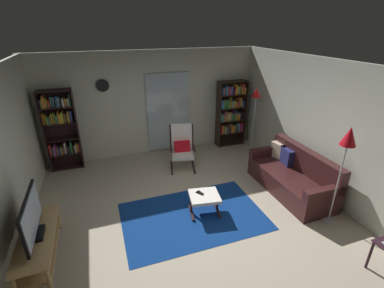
{
  "coord_description": "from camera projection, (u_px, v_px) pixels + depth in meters",
  "views": [
    {
      "loc": [
        -1.31,
        -3.78,
        3.17
      ],
      "look_at": [
        0.31,
        0.81,
        1.01
      ],
      "focal_mm": 25.67,
      "sensor_mm": 36.0,
      "label": 1
    }
  ],
  "objects": [
    {
      "name": "television",
      "position": [
        32.0,
        218.0,
        3.71
      ],
      "size": [
        0.2,
        1.03,
        0.62
      ],
      "color": "black",
      "rests_on": "tv_stand"
    },
    {
      "name": "glass_door_panel",
      "position": [
        168.0,
        112.0,
        7.07
      ],
      "size": [
        1.1,
        0.01,
        2.0
      ],
      "primitive_type": "cube",
      "color": "silver"
    },
    {
      "name": "tv_stand",
      "position": [
        39.0,
        244.0,
        3.88
      ],
      "size": [
        0.47,
        1.4,
        0.45
      ],
      "color": "tan",
      "rests_on": "ground"
    },
    {
      "name": "wall_right",
      "position": [
        324.0,
        130.0,
        5.23
      ],
      "size": [
        0.06,
        6.0,
        2.6
      ],
      "primitive_type": "cube",
      "color": "beige",
      "rests_on": "ground"
    },
    {
      "name": "ground_plane",
      "position": [
        191.0,
        215.0,
        4.94
      ],
      "size": [
        7.02,
        7.02,
        0.0
      ],
      "primitive_type": "plane",
      "color": "#B0A38D"
    },
    {
      "name": "cell_phone",
      "position": [
        200.0,
        193.0,
        4.92
      ],
      "size": [
        0.13,
        0.15,
        0.01
      ],
      "primitive_type": "cube",
      "rotation": [
        0.0,
        0.0,
        0.58
      ],
      "color": "black",
      "rests_on": "ottoman"
    },
    {
      "name": "bookshelf_near_sofa",
      "position": [
        231.0,
        111.0,
        7.46
      ],
      "size": [
        0.79,
        0.3,
        1.78
      ],
      "color": "black",
      "rests_on": "ground"
    },
    {
      "name": "wall_clock",
      "position": [
        103.0,
        86.0,
        6.27
      ],
      "size": [
        0.29,
        0.03,
        0.29
      ],
      "color": "silver"
    },
    {
      "name": "floor_lamp_by_shelf",
      "position": [
        256.0,
        99.0,
        6.68
      ],
      "size": [
        0.23,
        0.23,
        1.73
      ],
      "color": "#A5A5AD",
      "rests_on": "ground"
    },
    {
      "name": "floor_lamp_by_sofa",
      "position": [
        348.0,
        143.0,
        4.19
      ],
      "size": [
        0.24,
        0.24,
        1.75
      ],
      "color": "#A5A5AD",
      "rests_on": "ground"
    },
    {
      "name": "area_rug",
      "position": [
        193.0,
        216.0,
        4.9
      ],
      "size": [
        2.48,
        1.62,
        0.01
      ],
      "primitive_type": "cube",
      "color": "navy",
      "rests_on": "ground"
    },
    {
      "name": "lounge_armchair",
      "position": [
        182.0,
        146.0,
        6.4
      ],
      "size": [
        0.7,
        0.76,
        1.02
      ],
      "color": "black",
      "rests_on": "ground"
    },
    {
      "name": "bookshelf_near_tv",
      "position": [
        60.0,
        127.0,
        6.17
      ],
      "size": [
        0.71,
        0.3,
        1.86
      ],
      "color": "black",
      "rests_on": "ground"
    },
    {
      "name": "leather_sofa",
      "position": [
        292.0,
        176.0,
        5.56
      ],
      "size": [
        0.82,
        1.89,
        0.88
      ],
      "color": "#3A1A1A",
      "rests_on": "ground"
    },
    {
      "name": "wall_back",
      "position": [
        153.0,
        104.0,
        6.91
      ],
      "size": [
        5.6,
        0.06,
        2.6
      ],
      "primitive_type": "cube",
      "color": "beige",
      "rests_on": "ground"
    },
    {
      "name": "ottoman",
      "position": [
        204.0,
        198.0,
        4.89
      ],
      "size": [
        0.59,
        0.56,
        0.37
      ],
      "color": "white",
      "rests_on": "ground"
    },
    {
      "name": "tv_remote",
      "position": [
        201.0,
        193.0,
        4.91
      ],
      "size": [
        0.07,
        0.15,
        0.02
      ],
      "primitive_type": "cube",
      "rotation": [
        0.0,
        0.0,
        0.22
      ],
      "color": "black",
      "rests_on": "ottoman"
    }
  ]
}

